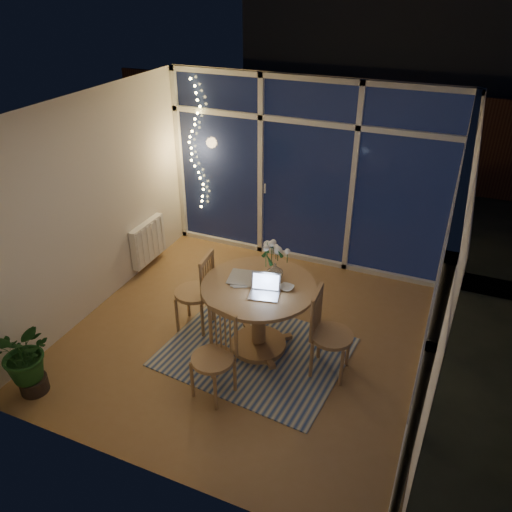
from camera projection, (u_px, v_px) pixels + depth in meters
name	position (u px, v px, depth m)	size (l,w,h in m)	color
floor	(249.00, 335.00, 5.85)	(4.00, 4.00, 0.00)	olive
ceiling	(247.00, 112.00, 4.55)	(4.00, 4.00, 0.00)	white
wall_back	(307.00, 174.00, 6.79)	(4.00, 0.04, 2.60)	white
wall_front	(136.00, 357.00, 3.60)	(4.00, 0.04, 2.60)	white
wall_left	(93.00, 207.00, 5.87)	(0.04, 4.00, 2.60)	white
wall_right	(449.00, 278.00, 4.52)	(0.04, 4.00, 2.60)	white
window_wall_back	(306.00, 175.00, 6.76)	(4.00, 0.10, 2.60)	silver
window_wall_right	(445.00, 277.00, 4.54)	(0.10, 4.00, 2.60)	silver
radiator	(148.00, 241.00, 7.02)	(0.10, 0.70, 0.58)	white
fairy_lights	(195.00, 146.00, 7.14)	(0.24, 0.10, 1.85)	#FFD866
garden_patio	(375.00, 193.00, 9.70)	(12.00, 6.00, 0.10)	black
garden_fence	(361.00, 135.00, 9.78)	(11.00, 0.08, 1.80)	#321812
neighbour_roof	(409.00, 46.00, 11.42)	(7.00, 3.00, 2.20)	#33353D
garden_shrubs	(285.00, 188.00, 8.60)	(0.90, 0.90, 0.90)	black
rug	(255.00, 352.00, 5.59)	(1.93, 1.54, 0.01)	beige
dining_table	(259.00, 317.00, 5.46)	(1.23, 1.23, 0.84)	#9F7A48
chair_left	(194.00, 291.00, 5.75)	(0.47, 0.47, 1.02)	#9F7A48
chair_right	(332.00, 334.00, 5.08)	(0.46, 0.46, 1.00)	#9F7A48
chair_front	(212.00, 357.00, 4.81)	(0.44, 0.44, 0.95)	#9F7A48
laptop	(264.00, 287.00, 5.03)	(0.31, 0.27, 0.22)	#BCBCC0
flower_vase	(275.00, 270.00, 5.32)	(0.20, 0.20, 0.21)	white
bowl	(287.00, 288.00, 5.18)	(0.15, 0.15, 0.04)	silver
newspapers	(248.00, 279.00, 5.34)	(0.41, 0.31, 0.02)	#BCBAB2
phone	(263.00, 290.00, 5.18)	(0.11, 0.05, 0.01)	black
potted_plant	(27.00, 362.00, 4.90)	(0.54, 0.47, 0.76)	#19471B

